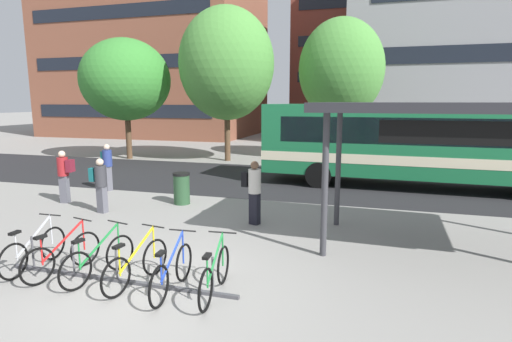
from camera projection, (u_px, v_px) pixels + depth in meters
name	position (u px, v px, depth m)	size (l,w,h in m)	color
ground	(149.00, 288.00, 7.25)	(200.00, 200.00, 0.00)	gray
bus_lane_asphalt	(280.00, 180.00, 17.12)	(80.00, 7.20, 0.01)	#232326
city_bus	(424.00, 142.00, 15.27)	(12.10, 2.98, 3.20)	#196B3D
bike_rack	(117.00, 277.00, 7.48)	(4.77, 0.10, 0.70)	#47474C
parked_bicycle_silver_0	(34.00, 250.00, 8.02)	(0.52, 1.72, 0.99)	black
parked_bicycle_red_1	(63.00, 256.00, 7.75)	(0.58, 1.69, 0.99)	black
parked_bicycle_green_2	(99.00, 260.00, 7.54)	(0.57, 1.69, 0.99)	black
parked_bicycle_yellow_3	(137.00, 265.00, 7.30)	(0.52, 1.71, 0.99)	black
parked_bicycle_blue_4	(172.00, 272.00, 7.00)	(0.52, 1.72, 0.99)	black
parked_bicycle_green_5	(215.00, 275.00, 6.89)	(0.52, 1.72, 0.99)	black
transit_shelter	(474.00, 112.00, 8.42)	(6.68, 3.35, 3.29)	#38383D
commuter_teal_pack_0	(100.00, 182.00, 12.02)	(0.57, 0.39, 1.65)	#565660
commuter_black_pack_1	(254.00, 188.00, 10.87)	(0.59, 0.45, 1.74)	black
commuter_teal_pack_2	(107.00, 164.00, 15.05)	(0.60, 0.55, 1.75)	#565660
commuter_maroon_pack_3	(64.00, 173.00, 13.17)	(0.56, 0.39, 1.73)	#565660
trash_bin	(182.00, 188.00, 13.11)	(0.55, 0.55, 1.03)	#284C2D
street_tree_0	(126.00, 80.00, 22.85)	(5.04, 5.04, 6.81)	brown
street_tree_1	(227.00, 64.00, 21.90)	(5.18, 5.18, 8.36)	brown
street_tree_2	(341.00, 69.00, 22.54)	(4.74, 4.74, 7.89)	brown
building_left_wing	(157.00, 51.00, 40.23)	(19.35, 13.19, 16.46)	brown
building_centre_block	(362.00, 65.00, 45.99)	(14.67, 10.07, 14.68)	brown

